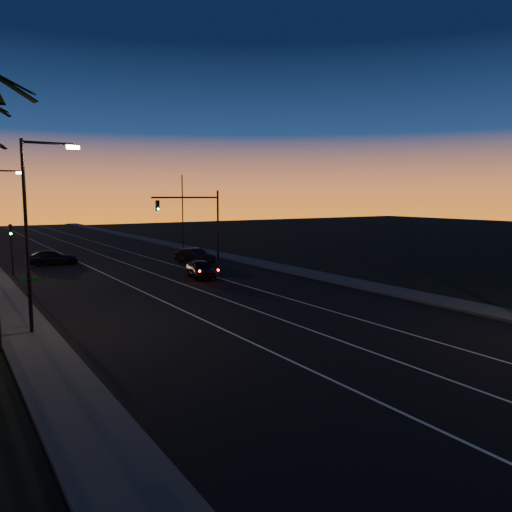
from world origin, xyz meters
TOP-DOWN VIEW (x-y plane):
  - road at (0.00, 30.00)m, footprint 20.00×170.00m
  - sidewalk_left at (-11.20, 30.00)m, footprint 2.40×170.00m
  - sidewalk_right at (11.20, 30.00)m, footprint 2.40×170.00m
  - lane_stripe_left at (-3.00, 30.00)m, footprint 0.12×160.00m
  - lane_stripe_mid at (0.50, 30.00)m, footprint 0.12×160.00m
  - lane_stripe_right at (4.00, 30.00)m, footprint 0.12×160.00m
  - streetlight_left_near at (-10.70, 20.00)m, footprint 2.55×0.26m
  - street_sign at (-10.80, 21.00)m, footprint 0.70×0.06m
  - signal_mast at (7.14, 39.99)m, footprint 7.10×0.41m
  - signal_post at (-9.50, 39.98)m, footprint 0.28×0.37m
  - far_pole_right at (11.00, 52.00)m, footprint 0.14×0.14m
  - lead_car at (2.85, 30.47)m, footprint 2.54×4.88m
  - right_car at (6.06, 38.23)m, footprint 2.66×4.67m
  - cross_car at (-5.57, 44.75)m, footprint 4.72×2.12m

SIDE VIEW (x-z plane):
  - road at x=0.00m, z-range 0.00..0.01m
  - lane_stripe_left at x=-3.00m, z-range 0.01..0.02m
  - lane_stripe_mid at x=0.50m, z-range 0.01..0.02m
  - lane_stripe_right at x=4.00m, z-range 0.01..0.02m
  - sidewalk_left at x=-11.20m, z-range 0.00..0.16m
  - sidewalk_right at x=11.20m, z-range 0.00..0.16m
  - cross_car at x=-5.57m, z-range 0.01..1.35m
  - lead_car at x=2.85m, z-range 0.01..1.43m
  - right_car at x=6.06m, z-range 0.01..1.47m
  - street_sign at x=-10.80m, z-range 0.36..2.96m
  - signal_post at x=-9.50m, z-range 0.79..4.99m
  - far_pole_right at x=11.00m, z-range 0.00..9.00m
  - signal_mast at x=7.14m, z-range 1.28..8.28m
  - streetlight_left_near at x=-10.70m, z-range 0.82..9.82m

